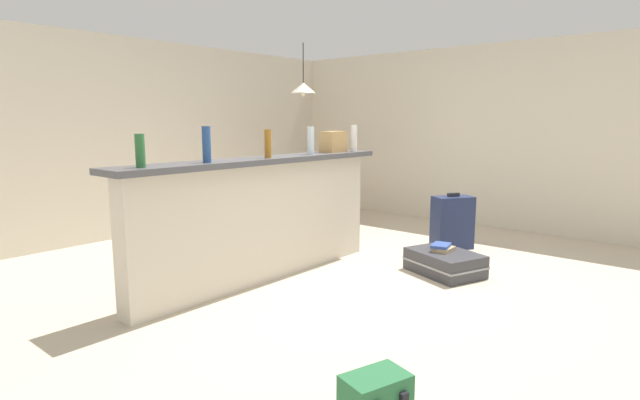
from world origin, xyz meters
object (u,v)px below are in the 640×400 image
Objects in this scene: dining_chair_near_partition at (333,193)px; bottle_amber at (268,144)px; bottle_clear at (311,140)px; suitcase_flat_charcoal at (444,263)px; bottle_green at (140,151)px; bottle_blue at (207,145)px; suitcase_upright_navy at (452,223)px; book_stack at (442,248)px; dining_table at (304,180)px; grocery_bag at (333,142)px; bottle_white at (354,138)px; pendant_lamp at (303,88)px.

bottle_amber is at bearing -156.71° from dining_chair_near_partition.
suitcase_flat_charcoal is (0.64, -1.17, -1.17)m from bottle_clear.
bottle_blue reaches higher than bottle_green.
bottle_clear is at bearing 150.68° from suitcase_upright_navy.
book_stack is at bearing -60.62° from bottle_clear.
dining_table is at bearing 44.42° from bottle_clear.
dining_chair_near_partition reaches higher than book_stack.
grocery_bag is 1.67m from suitcase_upright_navy.
bottle_blue reaches higher than dining_chair_near_partition.
dining_table is (1.41, 1.38, -0.64)m from bottle_clear.
dining_chair_near_partition is (2.68, 0.86, -0.77)m from bottle_blue.
bottle_white reaches higher than suitcase_upright_navy.
grocery_bag reaches higher than book_stack.
bottle_green reaches higher than book_stack.
dining_table is at bearing 22.96° from bottle_green.
bottle_white is 1.13× the size of book_stack.
bottle_white is 0.26m from grocery_bag.
bottle_amber is at bearing -176.05° from grocery_bag.
dining_chair_near_partition is (3.24, 0.84, -0.75)m from bottle_green.
dining_chair_near_partition is at bearing 69.09° from book_stack.
dining_table is 1.18× the size of dining_chair_near_partition.
bottle_amber is at bearing 179.11° from bottle_white.
pendant_lamp is at bearing 92.33° from suitcase_upright_navy.
bottle_white is 1.51m from book_stack.
pendant_lamp reaches higher than bottle_blue.
suitcase_flat_charcoal is (-0.77, -2.55, -0.54)m from dining_table.
bottle_white is at bearing 89.00° from suitcase_flat_charcoal.
suitcase_flat_charcoal is at bearing -110.81° from dining_chair_near_partition.
bottle_blue is 0.67m from bottle_amber.
dining_chair_near_partition is at bearing 49.94° from bottle_white.
dining_table is (0.76, 1.43, -0.64)m from bottle_white.
grocery_bag is 0.29× the size of suitcase_flat_charcoal.
bottle_amber is 0.61m from bottle_clear.
bottle_blue is 0.43× the size of suitcase_upright_navy.
dining_table is at bearing 34.87° from bottle_amber.
bottle_amber is 0.29× the size of suitcase_flat_charcoal.
bottle_blue is at bearing 163.61° from suitcase_upright_navy.
bottle_blue is 0.33× the size of suitcase_flat_charcoal.
bottle_blue is 1.14× the size of bottle_amber.
dining_chair_near_partition reaches higher than dining_table.
grocery_bag reaches higher than suitcase_upright_navy.
bottle_white is at bearing -0.89° from bottle_amber.
suitcase_upright_navy is at bearing -43.50° from bottle_white.
bottle_green is 0.22× the size of dining_table.
dining_chair_near_partition is (0.99, 0.80, -0.74)m from grocery_bag.
bottle_white reaches higher than suitcase_flat_charcoal.
bottle_blue reaches higher than suitcase_upright_navy.
bottle_blue is 1.15× the size of book_stack.
bottle_white is at bearing -4.08° from bottle_clear.
pendant_lamp is (-0.01, 0.53, 1.40)m from dining_chair_near_partition.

